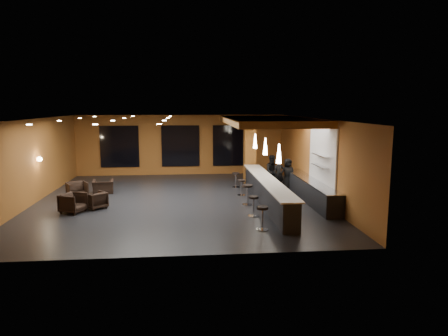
{
  "coord_description": "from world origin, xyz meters",
  "views": [
    {
      "loc": [
        0.36,
        -16.94,
        4.07
      ],
      "look_at": [
        2.0,
        0.5,
        1.3
      ],
      "focal_mm": 32.0,
      "sensor_mm": 36.0,
      "label": 1
    }
  ],
  "objects": [
    {
      "name": "window_center",
      "position": [
        0.0,
        6.44,
        1.7
      ],
      "size": [
        2.2,
        0.06,
        2.4
      ],
      "primitive_type": "cube",
      "color": "black",
      "rests_on": "wall_back"
    },
    {
      "name": "wall_sconce",
      "position": [
        -5.88,
        0.5,
        1.8
      ],
      "size": [
        0.22,
        0.22,
        0.22
      ],
      "primitive_type": "sphere",
      "color": "#FFE5B2",
      "rests_on": "wall_left"
    },
    {
      "name": "pendant_1",
      "position": [
        3.65,
        -0.5,
        2.35
      ],
      "size": [
        0.2,
        0.2,
        0.7
      ],
      "primitive_type": "cone",
      "color": "white",
      "rests_on": "wood_soffit"
    },
    {
      "name": "armchair_a",
      "position": [
        -3.99,
        -1.64,
        0.37
      ],
      "size": [
        1.07,
        1.06,
        0.75
      ],
      "primitive_type": "imported",
      "rotation": [
        0.0,
        0.0,
        1.16
      ],
      "color": "black",
      "rests_on": "floor"
    },
    {
      "name": "window_right",
      "position": [
        3.0,
        6.44,
        1.7
      ],
      "size": [
        2.2,
        0.06,
        2.4
      ],
      "primitive_type": "cube",
      "color": "black",
      "rests_on": "wall_back"
    },
    {
      "name": "wall_shelf_upper",
      "position": [
        5.82,
        -1.2,
        2.05
      ],
      "size": [
        0.3,
        1.5,
        0.03
      ],
      "primitive_type": "cube",
      "color": "silver",
      "rests_on": "wall_right"
    },
    {
      "name": "wall_front",
      "position": [
        0.0,
        -6.55,
        1.75
      ],
      "size": [
        12.0,
        0.1,
        3.5
      ],
      "primitive_type": "cube",
      "color": "#975721",
      "rests_on": "floor"
    },
    {
      "name": "wall_right",
      "position": [
        6.05,
        0.0,
        1.75
      ],
      "size": [
        0.1,
        13.0,
        3.5
      ],
      "primitive_type": "cube",
      "color": "#975721",
      "rests_on": "floor"
    },
    {
      "name": "window_left",
      "position": [
        -3.5,
        6.44,
        1.7
      ],
      "size": [
        2.2,
        0.06,
        2.4
      ],
      "primitive_type": "cube",
      "color": "black",
      "rests_on": "wall_back"
    },
    {
      "name": "pendant_2",
      "position": [
        3.65,
        2.0,
        2.35
      ],
      "size": [
        0.2,
        0.2,
        0.7
      ],
      "primitive_type": "cone",
      "color": "white",
      "rests_on": "wood_soffit"
    },
    {
      "name": "staff_c",
      "position": [
        5.25,
        1.85,
        0.75
      ],
      "size": [
        0.76,
        0.52,
        1.5
      ],
      "primitive_type": "imported",
      "rotation": [
        0.0,
        0.0,
        0.06
      ],
      "color": "black",
      "rests_on": "floor"
    },
    {
      "name": "column",
      "position": [
        3.65,
        3.6,
        1.75
      ],
      "size": [
        0.6,
        0.6,
        3.5
      ],
      "primitive_type": "cube",
      "color": "brown",
      "rests_on": "floor"
    },
    {
      "name": "bar_stool_4",
      "position": [
        2.77,
        2.41,
        0.48
      ],
      "size": [
        0.38,
        0.38,
        0.75
      ],
      "rotation": [
        0.0,
        0.0,
        -0.01
      ],
      "color": "silver",
      "rests_on": "floor"
    },
    {
      "name": "prep_top",
      "position": [
        5.65,
        -0.5,
        0.89
      ],
      "size": [
        0.72,
        6.0,
        0.03
      ],
      "primitive_type": "cube",
      "color": "silver",
      "rests_on": "prep_counter"
    },
    {
      "name": "tile_backsplash",
      "position": [
        5.96,
        -1.0,
        2.0
      ],
      "size": [
        0.06,
        3.2,
        2.4
      ],
      "primitive_type": "cube",
      "color": "white",
      "rests_on": "wall_right"
    },
    {
      "name": "bar_stool_2",
      "position": [
        2.81,
        -1.11,
        0.54
      ],
      "size": [
        0.43,
        0.43,
        0.85
      ],
      "rotation": [
        0.0,
        0.0,
        -0.4
      ],
      "color": "silver",
      "rests_on": "floor"
    },
    {
      "name": "staff_a",
      "position": [
        4.76,
        1.67,
        0.76
      ],
      "size": [
        0.61,
        0.46,
        1.52
      ],
      "primitive_type": "imported",
      "rotation": [
        0.0,
        0.0,
        0.18
      ],
      "color": "black",
      "rests_on": "floor"
    },
    {
      "name": "staff_b",
      "position": [
        4.58,
        2.22,
        0.81
      ],
      "size": [
        0.82,
        0.65,
        1.63
      ],
      "primitive_type": "imported",
      "rotation": [
        0.0,
        0.0,
        0.04
      ],
      "color": "black",
      "rests_on": "floor"
    },
    {
      "name": "armchair_d",
      "position": [
        -3.55,
        1.72,
        0.31
      ],
      "size": [
        1.07,
        0.97,
        0.62
      ],
      "primitive_type": "imported",
      "rotation": [
        0.0,
        0.0,
        3.3
      ],
      "color": "black",
      "rests_on": "floor"
    },
    {
      "name": "wall_left",
      "position": [
        -6.05,
        0.0,
        1.75
      ],
      "size": [
        0.1,
        13.0,
        3.5
      ],
      "primitive_type": "cube",
      "color": "#975721",
      "rests_on": "floor"
    },
    {
      "name": "bar_stool_1",
      "position": [
        2.78,
        -2.8,
        0.49
      ],
      "size": [
        0.39,
        0.39,
        0.76
      ],
      "rotation": [
        0.0,
        0.0,
        0.3
      ],
      "color": "silver",
      "rests_on": "floor"
    },
    {
      "name": "armchair_c",
      "position": [
        -4.44,
        0.66,
        0.38
      ],
      "size": [
        1.1,
        1.11,
        0.75
      ],
      "primitive_type": "imported",
      "rotation": [
        0.0,
        0.0,
        0.5
      ],
      "color": "black",
      "rests_on": "floor"
    },
    {
      "name": "wood_soffit",
      "position": [
        4.0,
        1.0,
        3.36
      ],
      "size": [
        3.6,
        8.0,
        0.28
      ],
      "primitive_type": "cube",
      "color": "#A2682F",
      "rests_on": "ceiling"
    },
    {
      "name": "prep_counter",
      "position": [
        5.65,
        -0.5,
        0.43
      ],
      "size": [
        0.7,
        6.0,
        0.86
      ],
      "primitive_type": "cube",
      "color": "black",
      "rests_on": "floor"
    },
    {
      "name": "bar_stool_3",
      "position": [
        2.8,
        0.63,
        0.46
      ],
      "size": [
        0.37,
        0.37,
        0.72
      ],
      "rotation": [
        0.0,
        0.0,
        0.21
      ],
      "color": "silver",
      "rests_on": "floor"
    },
    {
      "name": "bar_counter",
      "position": [
        3.65,
        -1.0,
        0.5
      ],
      "size": [
        0.6,
        8.0,
        1.0
      ],
      "primitive_type": "cube",
      "color": "black",
      "rests_on": "floor"
    },
    {
      "name": "ceiling",
      "position": [
        0.0,
        0.0,
        3.55
      ],
      "size": [
        12.0,
        13.0,
        0.1
      ],
      "primitive_type": "cube",
      "color": "black"
    },
    {
      "name": "pendant_0",
      "position": [
        3.65,
        -3.0,
        2.35
      ],
      "size": [
        0.2,
        0.2,
        0.7
      ],
      "primitive_type": "cone",
      "color": "white",
      "rests_on": "wood_soffit"
    },
    {
      "name": "wall_shelf_lower",
      "position": [
        5.82,
        -1.2,
        1.6
      ],
      "size": [
        0.3,
        1.5,
        0.03
      ],
      "primitive_type": "cube",
      "color": "silver",
      "rests_on": "wall_right"
    },
    {
      "name": "floor",
      "position": [
        0.0,
        0.0,
        -0.05
      ],
      "size": [
        12.0,
        13.0,
        0.1
      ],
      "primitive_type": "cube",
      "color": "black",
      "rests_on": "ground"
    },
    {
      "name": "armchair_b",
      "position": [
        -3.27,
        -1.1,
        0.33
      ],
      "size": [
        1.02,
        1.02,
        0.67
      ],
      "primitive_type": "imported",
      "rotation": [
        0.0,
        0.0,
        3.87
      ],
      "color": "black",
      "rests_on": "floor"
    },
    {
      "name": "wall_back",
      "position": [
        0.0,
        6.55,
        1.75
      ],
      "size": [
        12.0,
        0.1,
        3.5
      ],
      "primitive_type": "cube",
      "color": "#975721",
      "rests_on": "floor"
    },
    {
      "name": "bar_top",
      "position": [
        3.65,
        -1.0,
        1.02
      ],
      "size": [
        0.78,
        8.1,
        0.05
      ],
      "primitive_type": "cube",
      "color": "white",
      "rests_on": "bar_counter"
    },
    {
      "name": "bar_stool_0",
      "position": [
        2.79,
        -4.46,
        0.51
      ],
      "size": [
        0.4,
        0.4,
        0.79
      ],
      "rotation": [
        0.0,
        0.0,
        0.44
      ],
      "color": "silver",
      "rests_on": "floor"
    }
  ]
}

